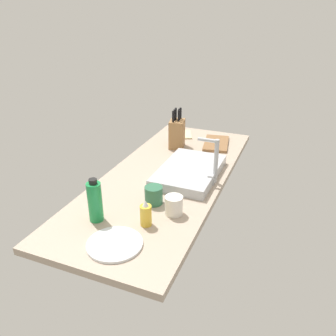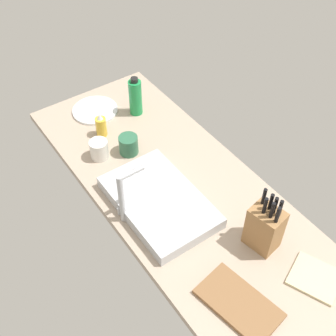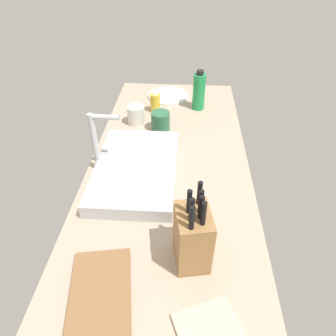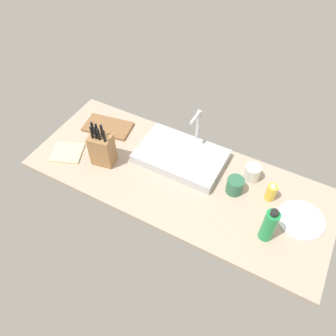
% 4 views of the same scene
% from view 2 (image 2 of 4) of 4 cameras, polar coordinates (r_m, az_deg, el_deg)
% --- Properties ---
extents(countertop_slab, '(1.70, 0.67, 0.04)m').
position_cam_2_polar(countertop_slab, '(1.97, 1.19, -2.72)').
color(countertop_slab, tan).
rests_on(countertop_slab, ground).
extents(sink_basin, '(0.50, 0.32, 0.05)m').
position_cam_2_polar(sink_basin, '(1.86, -1.15, -4.38)').
color(sink_basin, '#B7BABF').
rests_on(sink_basin, countertop_slab).
extents(faucet, '(0.06, 0.12, 0.26)m').
position_cam_2_polar(faucet, '(1.74, -5.76, -3.41)').
color(faucet, '#B7BABF').
rests_on(faucet, countertop_slab).
extents(knife_block, '(0.14, 0.12, 0.27)m').
position_cam_2_polar(knife_block, '(1.72, 12.34, -7.47)').
color(knife_block, '#9E7042').
rests_on(knife_block, countertop_slab).
extents(cutting_board, '(0.32, 0.21, 0.02)m').
position_cam_2_polar(cutting_board, '(1.65, 9.09, -16.84)').
color(cutting_board, brown).
rests_on(cutting_board, countertop_slab).
extents(soap_bottle, '(0.05, 0.05, 0.13)m').
position_cam_2_polar(soap_bottle, '(2.18, -8.61, 5.37)').
color(soap_bottle, gold).
rests_on(soap_bottle, countertop_slab).
extents(water_bottle, '(0.07, 0.07, 0.21)m').
position_cam_2_polar(water_bottle, '(2.27, -4.22, 9.11)').
color(water_bottle, '#1E8E47').
rests_on(water_bottle, countertop_slab).
extents(dinner_plate, '(0.24, 0.24, 0.01)m').
position_cam_2_polar(dinner_plate, '(2.36, -9.37, 7.35)').
color(dinner_plate, white).
rests_on(dinner_plate, countertop_slab).
extents(dish_towel, '(0.22, 0.21, 0.01)m').
position_cam_2_polar(dish_towel, '(1.77, 18.41, -13.27)').
color(dish_towel, beige).
rests_on(dish_towel, countertop_slab).
extents(coffee_mug, '(0.09, 0.09, 0.09)m').
position_cam_2_polar(coffee_mug, '(2.07, -8.86, 2.39)').
color(coffee_mug, silver).
rests_on(coffee_mug, countertop_slab).
extents(ceramic_cup, '(0.09, 0.09, 0.09)m').
position_cam_2_polar(ceramic_cup, '(2.08, -5.11, 2.99)').
color(ceramic_cup, '#2D6647').
rests_on(ceramic_cup, countertop_slab).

